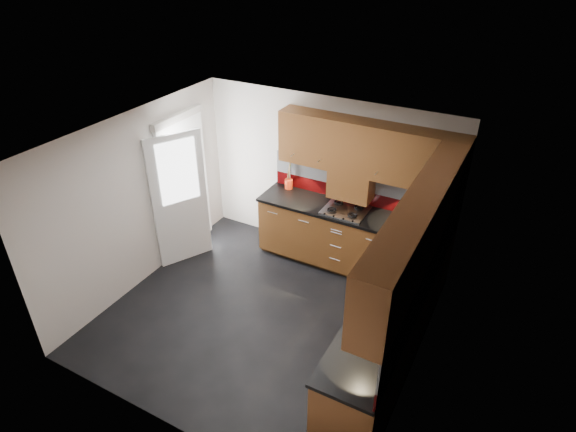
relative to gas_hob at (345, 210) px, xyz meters
The scene contains 14 objects.
room 1.63m from the gas_hob, 107.03° to the right, with size 4.00×3.80×2.64m.
base_cabinets 1.10m from the gas_hob, 50.67° to the right, with size 2.70×3.20×0.95m.
countertop 0.98m from the gas_hob, 51.77° to the right, with size 2.72×3.22×0.04m.
backsplash 1.02m from the gas_hob, 33.28° to the right, with size 2.70×3.20×0.54m.
upper_cabinets 1.36m from the gas_hob, 41.51° to the right, with size 2.50×3.20×0.72m.
extractor_hood 0.37m from the gas_hob, 90.00° to the left, with size 0.60×0.33×0.40m, color brown.
glass_cabinet 1.61m from the gas_hob, 17.76° to the right, with size 0.32×0.80×0.66m.
back_door 2.35m from the gas_hob, 162.10° to the right, with size 0.42×1.19×2.04m.
gas_hob is the anchor object (origin of this frame).
utensil_pot 1.03m from the gas_hob, 167.11° to the left, with size 0.12×0.12×0.42m.
toaster 1.23m from the gas_hob, ahead, with size 0.33×0.26×0.21m.
food_processor 1.48m from the gas_hob, 35.05° to the right, with size 0.19×0.19×0.31m.
paper_towel 1.35m from the gas_hob, 24.86° to the right, with size 0.11×0.11×0.22m, color white.
orange_cloth 1.32m from the gas_hob, 33.59° to the right, with size 0.15×0.12×0.02m, color #F94E1B.
Camera 1 is at (2.47, -3.94, 4.29)m, focal length 30.00 mm.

